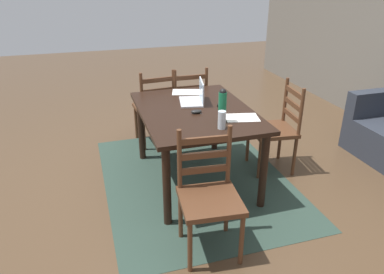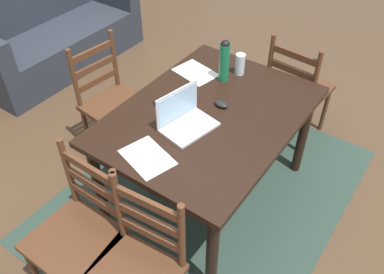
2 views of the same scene
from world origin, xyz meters
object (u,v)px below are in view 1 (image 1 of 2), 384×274
Objects in this scene: chair_right_near at (209,196)px; drinking_glass at (222,120)px; dining_table at (195,119)px; laptop at (196,97)px; water_bottle at (222,105)px; computer_mouse at (196,112)px; chair_far_head at (276,129)px; tv_remote at (221,103)px; chair_left_far at (187,104)px; chair_left_near at (155,108)px.

drinking_glass is at bearing 150.50° from chair_right_near.
laptop is (-0.19, 0.06, 0.15)m from dining_table.
drinking_glass is (0.13, -0.05, -0.08)m from water_bottle.
dining_table is at bearing -160.92° from water_bottle.
computer_mouse reaches higher than dining_table.
tv_remote is (-0.07, -0.60, 0.32)m from chair_far_head.
chair_far_head is 0.97m from water_bottle.
chair_left_far is at bearing 128.75° from tv_remote.
dining_table is 3.93× the size of laptop.
laptop is at bearing 18.33° from chair_left_near.
laptop is (-0.19, -0.83, 0.37)m from chair_far_head.
chair_left_far is 1.44m from water_bottle.
water_bottle is at bearing -76.60° from tv_remote.
chair_left_far is at bearing 168.19° from dining_table.
chair_right_near is at bearing -11.62° from dining_table.
water_bottle is (0.56, 0.07, 0.10)m from laptop.
laptop reaches higher than chair_right_near.
drinking_glass is (0.50, 0.07, 0.17)m from dining_table.
drinking_glass is (0.49, -0.82, 0.39)m from chair_far_head.
water_bottle is 3.03× the size of computer_mouse.
laptop is 0.69m from drinking_glass.
chair_far_head is at bearing 26.91° from tv_remote.
water_bottle is at bearing 158.11° from drinking_glass.
chair_left_far and chair_left_near have the same top height.
laptop is at bearing 162.02° from dining_table.
computer_mouse is at bearing 9.44° from chair_left_near.
dining_table is 8.26× the size of tv_remote.
chair_far_head is at bearing 47.69° from chair_left_near.
chair_left_near is 9.50× the size of computer_mouse.
chair_left_near is 0.92m from laptop.
chair_right_near reaches higher than tv_remote.
chair_right_near is 1.00× the size of chair_left_near.
laptop is at bearing -173.28° from water_bottle.
laptop is 0.57m from water_bottle.
chair_right_near is 1.21m from tv_remote.
chair_left_far is at bearing -145.55° from chair_far_head.
dining_table is at bearing -17.98° from laptop.
computer_mouse is at bearing -84.01° from chair_far_head.
chair_left_far reaches higher than drinking_glass.
chair_far_head is 9.50× the size of computer_mouse.
chair_far_head is at bearing 115.48° from water_bottle.
computer_mouse reaches higher than tv_remote.
water_bottle is (1.36, 0.33, 0.47)m from chair_left_near.
laptop is 1.18× the size of water_bottle.
chair_right_near reaches higher than drinking_glass.
water_bottle is (0.36, -0.76, 0.47)m from chair_far_head.
chair_far_head is at bearing 102.83° from computer_mouse.
chair_far_head is (0.00, 0.89, -0.21)m from dining_table.
chair_right_near is at bearing -4.67° from computer_mouse.
chair_right_near is at bearing 0.00° from chair_left_near.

